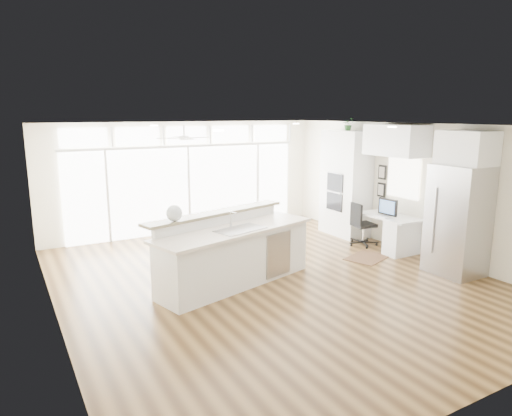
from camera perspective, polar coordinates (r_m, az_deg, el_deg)
floor at (r=8.19m, az=2.00°, el=-9.03°), size 7.00×8.00×0.02m
ceiling at (r=7.66m, az=2.15°, el=10.29°), size 7.00×8.00×0.02m
wall_back at (r=11.36m, az=-8.61°, el=3.81°), size 7.00×0.04×2.70m
wall_front at (r=4.99m, az=27.19°, el=-7.63°), size 7.00×0.04×2.70m
wall_left at (r=6.71m, az=-24.32°, el=-2.62°), size 0.04×8.00×2.70m
wall_right at (r=10.07m, az=19.29°, el=2.27°), size 0.04×8.00×2.70m
glass_wall at (r=11.35m, az=-8.45°, el=2.28°), size 5.80×0.06×2.08m
transom_row at (r=11.21m, az=-8.66°, el=9.00°), size 5.90×0.06×0.40m
desk_window at (r=10.21m, az=17.96°, el=3.62°), size 0.04×0.85×0.85m
ceiling_fan at (r=9.96m, az=-8.99°, el=9.23°), size 1.16×1.16×0.32m
recessed_lights at (r=7.83m, az=1.36°, el=10.18°), size 3.40×3.00×0.02m
oven_cabinet at (r=11.11m, az=11.15°, el=3.03°), size 0.64×1.20×2.50m
desk_nook at (r=10.19m, az=16.28°, el=-3.01°), size 0.72×1.30×0.76m
upper_cabinets at (r=9.92m, az=17.10°, el=8.10°), size 0.64×1.30×0.64m
refrigerator at (r=9.01m, az=23.93°, el=-1.41°), size 0.76×0.90×2.00m
fridge_cabinet at (r=8.87m, az=24.86°, el=6.84°), size 0.64×0.90×0.60m
framed_photos at (r=10.65m, az=15.46°, el=3.27°), size 0.06×0.22×0.80m
kitchen_island at (r=7.83m, az=-2.56°, el=-5.28°), size 3.22×1.89×1.20m
rug at (r=9.64m, az=13.74°, el=-6.03°), size 1.05×0.90×0.01m
office_chair at (r=10.41m, az=13.31°, el=-1.99°), size 0.55×0.52×0.95m
fishbowl at (r=7.38m, az=-10.18°, el=-0.63°), size 0.35×0.35×0.26m
monitor at (r=10.01m, az=16.15°, el=0.13°), size 0.11×0.48×0.39m
keyboard at (r=9.93m, az=15.40°, el=-1.04°), size 0.15×0.34×0.02m
potted_plant at (r=11.00m, az=11.44°, el=10.06°), size 0.30×0.32×0.23m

